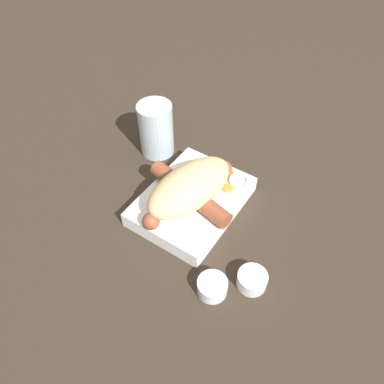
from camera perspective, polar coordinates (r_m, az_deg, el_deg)
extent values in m
plane|color=#33281E|center=(0.70, 0.00, -2.26)|extent=(3.00, 3.00, 0.00)
cube|color=white|center=(0.69, 0.00, -1.43)|extent=(0.21, 0.16, 0.03)
ellipsoid|color=#DBBC84|center=(0.65, -0.50, 0.89)|extent=(0.19, 0.13, 0.06)
cylinder|color=brown|center=(0.66, -0.33, -0.17)|extent=(0.07, 0.18, 0.03)
sphere|color=brown|center=(0.63, -6.26, -4.45)|extent=(0.03, 0.03, 0.03)
sphere|color=brown|center=(0.71, 4.91, 3.62)|extent=(0.03, 0.03, 0.03)
cylinder|color=#F99E4C|center=(0.70, 4.55, 0.89)|extent=(0.03, 0.03, 0.00)
cylinder|color=orange|center=(0.69, 5.52, 0.55)|extent=(0.03, 0.03, 0.00)
cylinder|color=orange|center=(0.72, 5.63, 2.89)|extent=(0.03, 0.03, 0.00)
torus|color=silver|center=(0.71, 7.12, 1.75)|extent=(0.04, 0.04, 0.01)
cylinder|color=white|center=(0.60, 3.11, -14.21)|extent=(0.05, 0.05, 0.03)
cylinder|color=white|center=(0.61, 3.08, -14.52)|extent=(0.04, 0.04, 0.01)
cylinder|color=white|center=(0.61, 9.14, -13.09)|extent=(0.05, 0.05, 0.03)
cylinder|color=maroon|center=(0.62, 9.05, -13.41)|extent=(0.04, 0.04, 0.01)
cylinder|color=silver|center=(0.78, -5.49, 9.49)|extent=(0.07, 0.07, 0.11)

